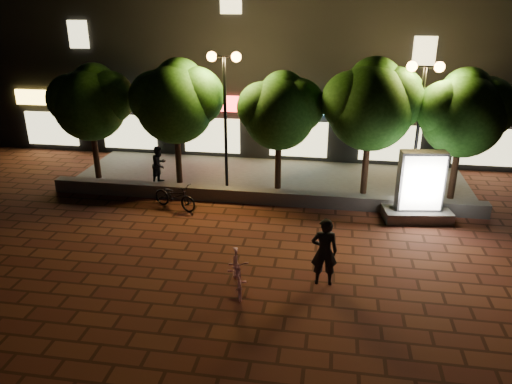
% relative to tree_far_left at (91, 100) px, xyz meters
% --- Properties ---
extents(ground, '(80.00, 80.00, 0.00)m').
position_rel_tree_far_left_xyz_m(ground, '(6.95, -5.46, -3.29)').
color(ground, '#5C2D1D').
rests_on(ground, ground).
extents(retaining_wall, '(16.00, 0.45, 0.50)m').
position_rel_tree_far_left_xyz_m(retaining_wall, '(6.95, -1.46, -3.04)').
color(retaining_wall, '#625F5B').
rests_on(retaining_wall, ground).
extents(sidewalk, '(16.00, 5.00, 0.08)m').
position_rel_tree_far_left_xyz_m(sidewalk, '(6.95, 1.04, -3.25)').
color(sidewalk, '#625F5B').
rests_on(sidewalk, ground).
extents(building_block, '(28.00, 8.12, 11.30)m').
position_rel_tree_far_left_xyz_m(building_block, '(6.94, 7.53, 1.70)').
color(building_block, black).
rests_on(building_block, ground).
extents(tree_far_left, '(3.36, 2.80, 4.63)m').
position_rel_tree_far_left_xyz_m(tree_far_left, '(0.00, 0.00, 0.00)').
color(tree_far_left, black).
rests_on(tree_far_left, sidewalk).
extents(tree_left, '(3.60, 3.00, 4.89)m').
position_rel_tree_far_left_xyz_m(tree_left, '(3.50, 0.00, 0.15)').
color(tree_left, black).
rests_on(tree_left, sidewalk).
extents(tree_mid, '(3.24, 2.70, 4.50)m').
position_rel_tree_far_left_xyz_m(tree_mid, '(7.50, -0.00, -0.08)').
color(tree_mid, black).
rests_on(tree_mid, sidewalk).
extents(tree_right, '(3.72, 3.10, 5.07)m').
position_rel_tree_far_left_xyz_m(tree_right, '(10.80, 0.00, 0.27)').
color(tree_right, black).
rests_on(tree_right, sidewalk).
extents(tree_far_right, '(3.48, 2.90, 4.76)m').
position_rel_tree_far_left_xyz_m(tree_far_right, '(14.00, 0.00, 0.08)').
color(tree_far_right, black).
rests_on(tree_far_right, sidewalk).
extents(street_lamp_left, '(1.26, 0.36, 5.18)m').
position_rel_tree_far_left_xyz_m(street_lamp_left, '(5.45, -0.26, 0.74)').
color(street_lamp_left, black).
rests_on(street_lamp_left, sidewalk).
extents(street_lamp_right, '(1.26, 0.36, 4.98)m').
position_rel_tree_far_left_xyz_m(street_lamp_right, '(12.45, -0.26, 0.60)').
color(street_lamp_right, black).
rests_on(street_lamp_right, sidewalk).
extents(ad_kiosk, '(2.37, 1.41, 2.42)m').
position_rel_tree_far_left_xyz_m(ad_kiosk, '(12.45, -2.03, -2.32)').
color(ad_kiosk, '#625F5B').
rests_on(ad_kiosk, ground).
extents(scooter_pink, '(0.98, 1.80, 1.04)m').
position_rel_tree_far_left_xyz_m(scooter_pink, '(7.26, -7.27, -2.77)').
color(scooter_pink, '#CE819E').
rests_on(scooter_pink, ground).
extents(rider, '(0.73, 0.51, 1.89)m').
position_rel_tree_far_left_xyz_m(rider, '(9.44, -6.62, -2.35)').
color(rider, black).
rests_on(rider, ground).
extents(scooter_parked, '(1.91, 1.26, 0.95)m').
position_rel_tree_far_left_xyz_m(scooter_parked, '(4.04, -2.46, -2.82)').
color(scooter_parked, black).
rests_on(scooter_parked, ground).
extents(pedestrian, '(0.76, 0.87, 1.51)m').
position_rel_tree_far_left_xyz_m(pedestrian, '(2.68, -0.20, -2.46)').
color(pedestrian, black).
rests_on(pedestrian, sidewalk).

